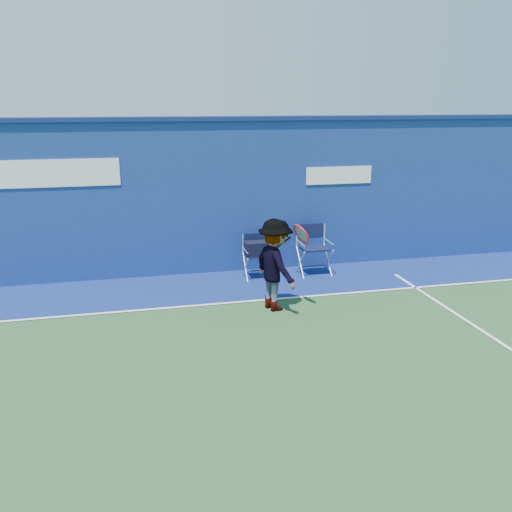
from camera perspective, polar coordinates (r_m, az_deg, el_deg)
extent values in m
plane|color=#274A28|center=(6.42, -6.39, -15.76)|extent=(80.00, 80.00, 0.00)
cube|color=navy|center=(10.81, -9.93, 5.84)|extent=(24.00, 0.40, 3.00)
cube|color=navy|center=(10.65, -10.34, 14.02)|extent=(24.00, 0.50, 0.08)
cube|color=white|center=(11.31, 8.74, 8.40)|extent=(1.40, 0.02, 0.35)
cube|color=navy|center=(10.12, -9.16, -3.59)|extent=(24.00, 1.80, 0.01)
cube|color=white|center=(9.28, -8.75, -5.37)|extent=(24.00, 0.06, 0.01)
cube|color=#0E1335|center=(10.57, 0.23, 0.09)|extent=(0.45, 0.38, 0.03)
cube|color=silver|center=(10.73, -0.05, 1.36)|extent=(0.51, 0.02, 0.37)
cube|color=#0E1335|center=(10.71, -0.05, 1.75)|extent=(0.45, 0.02, 0.26)
cube|color=black|center=(10.50, 0.26, 0.78)|extent=(0.51, 0.30, 0.28)
cube|color=#0E1335|center=(10.70, -0.05, 1.94)|extent=(0.37, 0.06, 0.20)
cube|color=#0E1335|center=(10.85, 6.18, 0.80)|extent=(0.52, 0.44, 0.03)
cube|color=silver|center=(11.03, 5.78, 2.22)|extent=(0.59, 0.03, 0.43)
cube|color=#0E1335|center=(11.01, 5.79, 2.65)|extent=(0.52, 0.03, 0.30)
cylinder|color=silver|center=(10.46, 1.65, -1.99)|extent=(0.07, 0.07, 0.27)
imported|color=#EA4738|center=(8.91, 2.03, -0.93)|extent=(0.85, 1.12, 1.54)
torus|color=red|center=(8.77, 4.80, 2.33)|extent=(0.30, 0.41, 0.34)
cylinder|color=gray|center=(8.77, 4.80, 2.33)|extent=(0.23, 0.34, 0.28)
cylinder|color=black|center=(8.81, 2.82, 1.36)|extent=(0.31, 0.13, 0.19)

